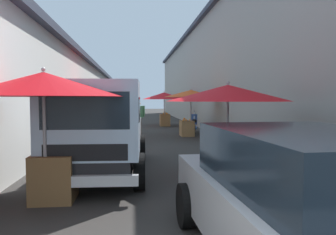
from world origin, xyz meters
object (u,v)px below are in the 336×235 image
at_px(fruit_stall_far_left, 227,100).
at_px(vendor_by_crates, 139,115).
at_px(fruit_stall_mid_lane, 164,99).
at_px(parked_scooter, 194,124).
at_px(fruit_stall_near_right, 190,99).
at_px(hatchback_car, 301,202).
at_px(delivery_truck, 98,133).
at_px(fruit_stall_near_left, 45,98).
at_px(fruit_stall_far_right, 104,103).

height_order(fruit_stall_far_left, vendor_by_crates, fruit_stall_far_left).
height_order(fruit_stall_mid_lane, parked_scooter, fruit_stall_mid_lane).
xyz_separation_m(fruit_stall_near_right, hatchback_car, (-12.10, 1.02, -1.03)).
relative_size(fruit_stall_near_right, delivery_truck, 0.52).
bearing_deg(fruit_stall_near_left, fruit_stall_mid_lane, -12.29).
relative_size(fruit_stall_far_right, fruit_stall_near_left, 0.92).
height_order(fruit_stall_near_right, hatchback_car, fruit_stall_near_right).
xyz_separation_m(vendor_by_crates, parked_scooter, (-0.03, -2.88, -0.49)).
bearing_deg(fruit_stall_near_right, hatchback_car, 175.20).
bearing_deg(vendor_by_crates, fruit_stall_near_left, 171.43).
relative_size(fruit_stall_near_right, fruit_stall_near_left, 1.00).
bearing_deg(parked_scooter, fruit_stall_near_left, 157.72).
bearing_deg(fruit_stall_far_left, fruit_stall_near_right, -4.18).
bearing_deg(hatchback_car, fruit_stall_mid_lane, -1.16).
bearing_deg(delivery_truck, hatchback_car, -148.77).
relative_size(fruit_stall_near_right, hatchback_car, 0.65).
relative_size(hatchback_car, vendor_by_crates, 2.44).
bearing_deg(hatchback_car, fruit_stall_near_left, 50.62).
bearing_deg(fruit_stall_far_left, delivery_truck, 92.68).
relative_size(fruit_stall_far_right, vendor_by_crates, 1.46).
bearing_deg(hatchback_car, parked_scooter, -6.27).
bearing_deg(hatchback_car, fruit_stall_far_left, -6.04).
relative_size(delivery_truck, parked_scooter, 2.96).
distance_m(fruit_stall_far_left, parked_scooter, 9.74).
height_order(fruit_stall_far_left, fruit_stall_mid_lane, fruit_stall_mid_lane).
bearing_deg(hatchback_car, fruit_stall_far_right, 14.53).
height_order(fruit_stall_far_right, fruit_stall_near_left, fruit_stall_near_left).
bearing_deg(delivery_truck, fruit_stall_far_right, 4.15).
height_order(fruit_stall_near_left, parked_scooter, fruit_stall_near_left).
bearing_deg(fruit_stall_far_left, vendor_by_crates, 10.63).
relative_size(hatchback_car, delivery_truck, 0.80).
distance_m(hatchback_car, delivery_truck, 4.59).
height_order(hatchback_car, parked_scooter, hatchback_car).
distance_m(fruit_stall_far_left, delivery_truck, 2.89).
relative_size(fruit_stall_near_right, fruit_stall_far_right, 1.08).
relative_size(fruit_stall_mid_lane, parked_scooter, 1.69).
bearing_deg(fruit_stall_mid_lane, fruit_stall_near_right, -174.00).
relative_size(fruit_stall_near_left, delivery_truck, 0.52).
bearing_deg(fruit_stall_near_left, fruit_stall_far_left, -66.29).
xyz_separation_m(fruit_stall_far_left, fruit_stall_far_right, (7.15, 3.33, -0.13)).
bearing_deg(fruit_stall_mid_lane, parked_scooter, -166.26).
bearing_deg(hatchback_car, fruit_stall_near_right, -4.80).
xyz_separation_m(fruit_stall_near_right, vendor_by_crates, (1.57, 2.40, -0.83)).
bearing_deg(vendor_by_crates, delivery_truck, 174.19).
xyz_separation_m(fruit_stall_mid_lane, fruit_stall_near_left, (-15.74, 3.43, -0.03)).
bearing_deg(fruit_stall_mid_lane, delivery_truck, 169.17).
bearing_deg(vendor_by_crates, hatchback_car, -174.24).
bearing_deg(delivery_truck, fruit_stall_far_left, -87.32).
xyz_separation_m(fruit_stall_near_right, fruit_stall_near_left, (-9.59, 4.08, -0.00)).
distance_m(fruit_stall_near_right, fruit_stall_near_left, 10.42).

